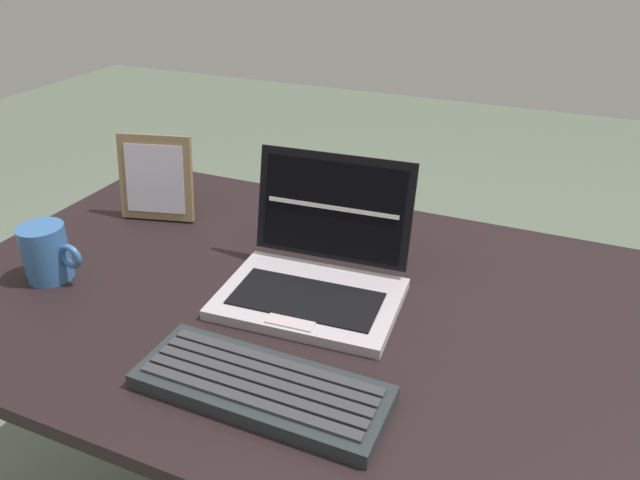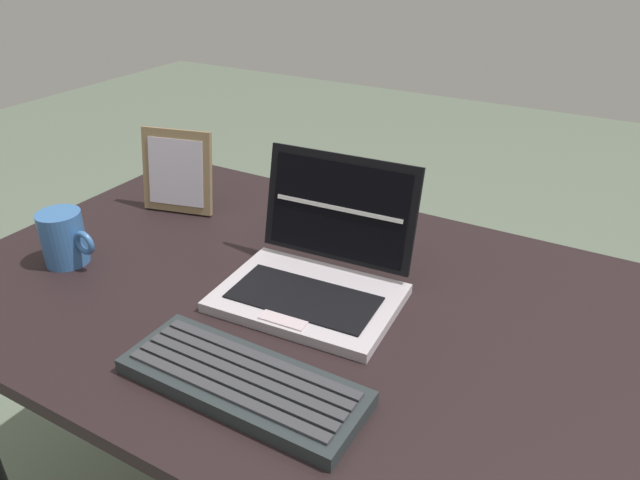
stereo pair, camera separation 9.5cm
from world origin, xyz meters
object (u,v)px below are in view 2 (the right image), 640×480
at_px(photo_frame, 177,172).
at_px(coffee_mug, 64,238).
at_px(external_keyboard, 243,381).
at_px(laptop_front, 317,271).

distance_m(photo_frame, coffee_mug, 0.28).
distance_m(external_keyboard, coffee_mug, 0.49).
height_order(external_keyboard, coffee_mug, coffee_mug).
bearing_deg(photo_frame, laptop_front, -17.93).
bearing_deg(external_keyboard, photo_frame, 139.21).
relative_size(laptop_front, coffee_mug, 2.57).
bearing_deg(coffee_mug, photo_frame, 84.02).
relative_size(laptop_front, external_keyboard, 0.89).
height_order(external_keyboard, photo_frame, photo_frame).
bearing_deg(laptop_front, coffee_mug, -162.67).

